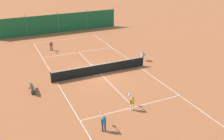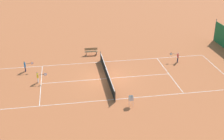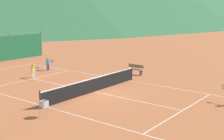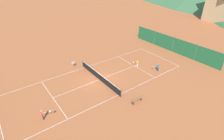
{
  "view_description": "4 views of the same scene",
  "coord_description": "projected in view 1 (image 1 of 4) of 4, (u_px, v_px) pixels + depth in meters",
  "views": [
    {
      "loc": [
        8.23,
        20.53,
        10.13
      ],
      "look_at": [
        -0.28,
        2.0,
        1.13
      ],
      "focal_mm": 42.0,
      "sensor_mm": 36.0,
      "label": 1
    },
    {
      "loc": [
        -27.21,
        4.14,
        13.97
      ],
      "look_at": [
        -0.46,
        -0.43,
        1.12
      ],
      "focal_mm": 50.0,
      "sensor_mm": 36.0,
      "label": 2
    },
    {
      "loc": [
        -15.28,
        -13.23,
        5.53
      ],
      "look_at": [
        0.99,
        -0.77,
        1.43
      ],
      "focal_mm": 50.0,
      "sensor_mm": 36.0,
      "label": 3
    },
    {
      "loc": [
        16.72,
        -10.3,
        12.92
      ],
      "look_at": [
        -0.21,
        2.26,
        0.62
      ],
      "focal_mm": 28.0,
      "sensor_mm": 36.0,
      "label": 4
    }
  ],
  "objects": [
    {
      "name": "court_line_markings",
      "position": [
        100.0,
        74.0,
        24.3
      ],
      "size": [
        8.25,
        23.85,
        0.01
      ],
      "color": "white",
      "rests_on": "ground"
    },
    {
      "name": "ball_hopper",
      "position": [
        143.0,
        55.0,
        27.08
      ],
      "size": [
        0.36,
        0.36,
        0.89
      ],
      "color": "#B7B7BC",
      "rests_on": "ground"
    },
    {
      "name": "ground_plane",
      "position": [
        100.0,
        74.0,
        24.3
      ],
      "size": [
        600.0,
        600.0,
        0.0
      ],
      "primitive_type": "plane",
      "color": "#B25B33"
    },
    {
      "name": "tennis_net",
      "position": [
        100.0,
        69.0,
        24.1
      ],
      "size": [
        9.18,
        0.08,
        1.06
      ],
      "color": "#2D2D2D",
      "rests_on": "ground"
    },
    {
      "name": "tennis_ball_by_net_right",
      "position": [
        175.0,
        133.0,
        16.17
      ],
      "size": [
        0.07,
        0.07,
        0.07
      ],
      "primitive_type": "sphere",
      "color": "#CCE033",
      "rests_on": "ground"
    },
    {
      "name": "player_near_baseline",
      "position": [
        132.0,
        102.0,
        18.42
      ],
      "size": [
        0.38,
        0.95,
        1.11
      ],
      "color": "white",
      "rests_on": "ground"
    },
    {
      "name": "windscreen_fence_near",
      "position": [
        58.0,
        23.0,
        36.66
      ],
      "size": [
        17.28,
        0.08,
        2.9
      ],
      "color": "#1E6038",
      "rests_on": "ground"
    },
    {
      "name": "tennis_ball_far_corner",
      "position": [
        91.0,
        70.0,
        25.09
      ],
      "size": [
        0.07,
        0.07,
        0.07
      ],
      "primitive_type": "sphere",
      "color": "#CCE033",
      "rests_on": "ground"
    },
    {
      "name": "courtside_bench",
      "position": [
        31.0,
        86.0,
        20.98
      ],
      "size": [
        0.36,
        1.5,
        0.84
      ],
      "color": "olive",
      "rests_on": "ground"
    },
    {
      "name": "tennis_ball_near_corner",
      "position": [
        83.0,
        65.0,
        26.06
      ],
      "size": [
        0.07,
        0.07,
        0.07
      ],
      "primitive_type": "sphere",
      "color": "#CCE033",
      "rests_on": "ground"
    },
    {
      "name": "tennis_ball_by_net_left",
      "position": [
        73.0,
        52.0,
        29.59
      ],
      "size": [
        0.07,
        0.07,
        0.07
      ],
      "primitive_type": "sphere",
      "color": "#CCE033",
      "rests_on": "ground"
    },
    {
      "name": "player_near_service",
      "position": [
        51.0,
        45.0,
        29.88
      ],
      "size": [
        0.55,
        0.93,
        1.14
      ],
      "color": "#23284C",
      "rests_on": "ground"
    },
    {
      "name": "player_far_service",
      "position": [
        104.0,
        121.0,
        16.19
      ],
      "size": [
        0.39,
        0.99,
        1.15
      ],
      "color": "#23284C",
      "rests_on": "ground"
    }
  ]
}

